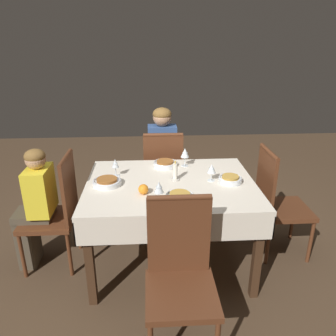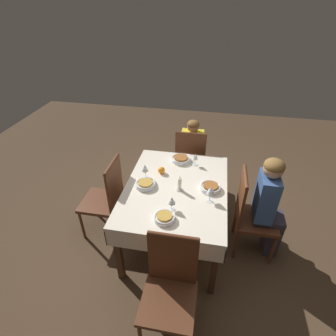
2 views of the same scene
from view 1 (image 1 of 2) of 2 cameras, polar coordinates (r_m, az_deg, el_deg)
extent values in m
plane|color=#4C3826|center=(3.05, 0.42, -15.87)|extent=(8.00, 8.00, 0.00)
cube|color=silver|center=(2.66, 0.46, -2.87)|extent=(1.36, 1.05, 0.04)
cube|color=silver|center=(3.18, -0.18, -0.72)|extent=(1.36, 0.01, 0.18)
cube|color=silver|center=(2.25, 1.37, -10.93)|extent=(1.36, 0.01, 0.18)
cube|color=silver|center=(2.83, 14.31, -4.43)|extent=(0.01, 1.05, 0.18)
cube|color=silver|center=(2.75, -13.83, -5.19)|extent=(0.01, 1.05, 0.18)
cube|color=#3D2616|center=(3.32, 10.51, -5.34)|extent=(0.06, 0.06, 0.74)
cube|color=#3D2616|center=(3.26, -10.94, -5.92)|extent=(0.06, 0.06, 0.74)
cube|color=#3D2616|center=(2.58, 15.29, -14.53)|extent=(0.06, 0.06, 0.74)
cube|color=#3D2616|center=(2.50, -13.47, -15.66)|extent=(0.06, 0.06, 0.74)
cube|color=#562D19|center=(3.59, -0.94, -1.76)|extent=(0.43, 0.43, 0.04)
cube|color=#562D19|center=(3.29, -0.82, 1.38)|extent=(0.40, 0.03, 0.53)
cylinder|color=#562D19|center=(3.21, -0.84, 5.79)|extent=(0.39, 0.04, 0.04)
cylinder|color=#562D19|center=(3.86, 1.77, -3.63)|extent=(0.03, 0.03, 0.41)
cylinder|color=#562D19|center=(3.85, -3.87, -3.77)|extent=(0.03, 0.03, 0.41)
cylinder|color=#562D19|center=(3.53, 2.32, -6.27)|extent=(0.03, 0.03, 0.41)
cylinder|color=#562D19|center=(3.51, -3.89, -6.44)|extent=(0.03, 0.03, 0.41)
cube|color=#562D19|center=(2.98, -20.05, -8.41)|extent=(0.43, 0.43, 0.04)
cube|color=#562D19|center=(2.80, -16.86, -3.44)|extent=(0.03, 0.40, 0.53)
cylinder|color=#562D19|center=(2.70, -17.46, 1.63)|extent=(0.04, 0.39, 0.04)
cylinder|color=#562D19|center=(3.30, -21.86, -10.10)|extent=(0.03, 0.03, 0.41)
cylinder|color=#562D19|center=(3.01, -24.01, -13.85)|extent=(0.03, 0.03, 0.41)
cylinder|color=#562D19|center=(3.20, -15.32, -10.26)|extent=(0.03, 0.03, 0.41)
cylinder|color=#562D19|center=(2.90, -16.77, -14.21)|extent=(0.03, 0.03, 0.41)
cube|color=#562D19|center=(3.13, 19.59, -6.80)|extent=(0.43, 0.43, 0.04)
cube|color=#562D19|center=(2.94, 16.68, -2.18)|extent=(0.03, 0.40, 0.53)
cylinder|color=#562D19|center=(2.85, 17.25, 2.67)|extent=(0.04, 0.39, 0.04)
cylinder|color=#562D19|center=(3.18, 23.58, -11.74)|extent=(0.03, 0.03, 0.41)
cylinder|color=#562D19|center=(3.46, 20.88, -8.39)|extent=(0.03, 0.03, 0.41)
cylinder|color=#562D19|center=(3.03, 17.02, -12.48)|extent=(0.03, 0.03, 0.41)
cylinder|color=#562D19|center=(3.33, 14.84, -8.88)|extent=(0.03, 0.03, 0.41)
cube|color=#562D19|center=(2.11, 2.34, -21.12)|extent=(0.43, 0.43, 0.04)
cube|color=#562D19|center=(2.09, 1.91, -11.64)|extent=(0.40, 0.03, 0.53)
cylinder|color=#562D19|center=(1.95, 2.00, -5.17)|extent=(0.39, 0.04, 0.04)
cylinder|color=#562D19|center=(2.39, -3.12, -22.16)|extent=(0.03, 0.03, 0.41)
cylinder|color=#562D19|center=(2.42, 6.58, -21.68)|extent=(0.03, 0.03, 0.41)
cube|color=#383342|center=(3.85, -1.06, -3.36)|extent=(0.22, 0.14, 0.45)
cube|color=#383342|center=(3.67, -1.03, -0.31)|extent=(0.24, 0.31, 0.06)
cube|color=#38568E|center=(3.50, -1.00, 3.40)|extent=(0.30, 0.18, 0.50)
sphere|color=tan|center=(3.41, -1.04, 8.83)|extent=(0.19, 0.19, 0.19)
ellipsoid|color=brown|center=(3.40, -1.04, 9.37)|extent=(0.19, 0.19, 0.13)
cube|color=#4C4233|center=(3.15, -23.16, -11.57)|extent=(0.14, 0.22, 0.45)
cube|color=#4C4233|center=(2.99, -22.34, -7.53)|extent=(0.31, 0.24, 0.06)
cube|color=yellow|center=(2.87, -21.36, -3.65)|extent=(0.18, 0.30, 0.39)
sphere|color=tan|center=(2.77, -22.12, 1.39)|extent=(0.16, 0.16, 0.16)
ellipsoid|color=brown|center=(2.76, -22.20, 1.93)|extent=(0.16, 0.16, 0.11)
cylinder|color=silver|center=(2.97, -0.51, 0.60)|extent=(0.21, 0.21, 0.04)
torus|color=silver|center=(2.96, -0.51, 1.00)|extent=(0.21, 0.21, 0.01)
cylinder|color=#995B28|center=(2.96, -0.51, 1.11)|extent=(0.15, 0.15, 0.02)
cylinder|color=white|center=(2.99, 2.93, 0.40)|extent=(0.07, 0.07, 0.00)
cylinder|color=white|center=(2.97, 2.94, 1.18)|extent=(0.01, 0.01, 0.08)
cone|color=white|center=(2.94, 2.97, 2.69)|extent=(0.08, 0.08, 0.08)
cylinder|color=white|center=(2.95, 2.97, 2.38)|extent=(0.05, 0.05, 0.04)
cylinder|color=silver|center=(2.64, -10.55, -2.56)|extent=(0.23, 0.23, 0.04)
torus|color=silver|center=(2.63, -10.58, -2.13)|extent=(0.22, 0.22, 0.01)
cylinder|color=#995B28|center=(2.63, -10.59, -2.01)|extent=(0.16, 0.16, 0.02)
cylinder|color=white|center=(2.80, -9.04, -1.40)|extent=(0.07, 0.07, 0.00)
cylinder|color=white|center=(2.78, -9.09, -0.62)|extent=(0.01, 0.01, 0.08)
cone|color=white|center=(2.75, -9.18, 0.83)|extent=(0.06, 0.06, 0.07)
cylinder|color=white|center=(2.76, -9.16, 0.55)|extent=(0.04, 0.04, 0.03)
cylinder|color=silver|center=(2.69, 10.78, -2.09)|extent=(0.19, 0.19, 0.04)
torus|color=silver|center=(2.68, 10.82, -1.66)|extent=(0.19, 0.19, 0.01)
cylinder|color=gold|center=(2.68, 10.83, -1.54)|extent=(0.14, 0.14, 0.02)
cylinder|color=white|center=(2.70, 7.50, -2.17)|extent=(0.06, 0.06, 0.00)
cylinder|color=white|center=(2.69, 7.54, -1.46)|extent=(0.01, 0.01, 0.07)
cone|color=white|center=(2.66, 7.61, -0.06)|extent=(0.07, 0.07, 0.07)
cylinder|color=white|center=(2.67, 7.60, -0.35)|extent=(0.04, 0.04, 0.03)
cylinder|color=silver|center=(2.36, 2.07, -5.21)|extent=(0.21, 0.21, 0.04)
torus|color=silver|center=(2.35, 2.07, -4.73)|extent=(0.20, 0.20, 0.01)
cylinder|color=gold|center=(2.35, 2.08, -4.60)|extent=(0.15, 0.15, 0.02)
cylinder|color=white|center=(2.33, -1.56, -6.12)|extent=(0.06, 0.06, 0.00)
cylinder|color=white|center=(2.31, -1.57, -5.16)|extent=(0.01, 0.01, 0.08)
cone|color=white|center=(2.27, -1.59, -3.32)|extent=(0.07, 0.07, 0.08)
cylinder|color=white|center=(2.28, -1.59, -3.69)|extent=(0.04, 0.04, 0.04)
cylinder|color=beige|center=(2.69, 1.24, -2.02)|extent=(0.07, 0.07, 0.01)
cylinder|color=white|center=(2.66, 1.26, -0.59)|extent=(0.04, 0.04, 0.14)
ellipsoid|color=#F9C64C|center=(2.63, 1.27, 1.02)|extent=(0.01, 0.01, 0.03)
sphere|color=orange|center=(2.45, -4.31, -3.72)|extent=(0.08, 0.08, 0.08)
camera|label=2|loc=(3.60, 41.15, 26.83)|focal=28.00mm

